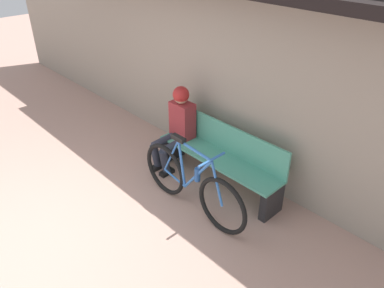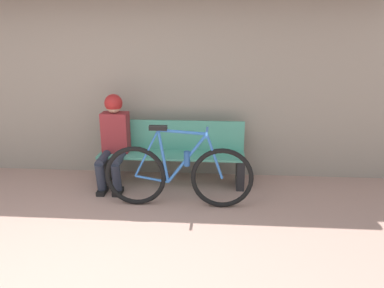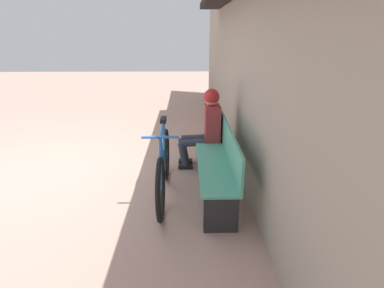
% 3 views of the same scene
% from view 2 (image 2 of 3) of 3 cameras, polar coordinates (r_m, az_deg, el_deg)
% --- Properties ---
extents(storefront_wall, '(12.00, 0.56, 3.20)m').
position_cam_2_polar(storefront_wall, '(5.21, -9.44, 13.34)').
color(storefront_wall, '#9E9384').
rests_on(storefront_wall, ground_plane).
extents(park_bench_near, '(1.90, 0.42, 0.83)m').
position_cam_2_polar(park_bench_near, '(4.95, -3.05, -1.60)').
color(park_bench_near, '#51A88E').
rests_on(park_bench_near, ground_plane).
extents(bicycle, '(1.71, 0.40, 0.96)m').
position_cam_2_polar(bicycle, '(4.29, -2.08, -4.71)').
color(bicycle, black).
rests_on(bicycle, ground_plane).
extents(person_seated, '(0.34, 0.63, 1.20)m').
position_cam_2_polar(person_seated, '(4.91, -11.84, 1.36)').
color(person_seated, '#2D3342').
rests_on(person_seated, ground_plane).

